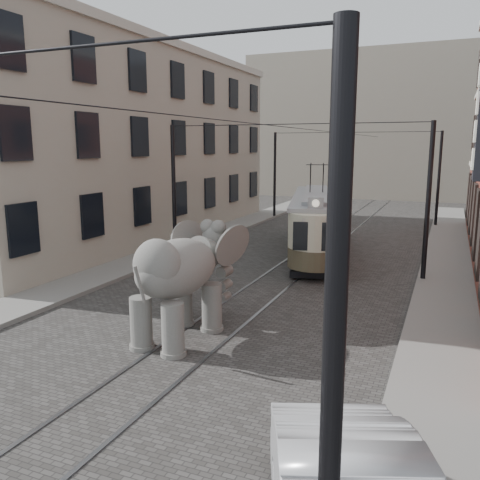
% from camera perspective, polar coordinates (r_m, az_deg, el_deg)
% --- Properties ---
extents(ground, '(120.00, 120.00, 0.00)m').
position_cam_1_polar(ground, '(15.70, -0.64, -8.26)').
color(ground, '#413E3C').
extents(tram_rails, '(1.54, 80.00, 0.02)m').
position_cam_1_polar(tram_rails, '(15.69, -0.64, -8.22)').
color(tram_rails, slate).
rests_on(tram_rails, ground).
extents(sidewalk_right, '(2.00, 60.00, 0.15)m').
position_cam_1_polar(sidewalk_right, '(14.51, 22.04, -10.40)').
color(sidewalk_right, slate).
rests_on(sidewalk_right, ground).
extents(sidewalk_left, '(2.00, 60.00, 0.15)m').
position_cam_1_polar(sidewalk_left, '(19.11, -18.88, -5.12)').
color(sidewalk_left, slate).
rests_on(sidewalk_left, ground).
extents(stucco_building, '(7.00, 24.00, 10.00)m').
position_cam_1_polar(stucco_building, '(29.05, -12.96, 10.28)').
color(stucco_building, gray).
rests_on(stucco_building, ground).
extents(distant_block, '(28.00, 10.00, 14.00)m').
position_cam_1_polar(distant_block, '(53.96, 16.99, 12.33)').
color(distant_block, gray).
rests_on(distant_block, ground).
extents(catenary, '(11.00, 30.20, 6.00)m').
position_cam_1_polar(catenary, '(19.70, 4.64, 4.57)').
color(catenary, black).
rests_on(catenary, ground).
extents(tram, '(4.75, 10.94, 4.25)m').
position_cam_1_polar(tram, '(24.21, 8.66, 3.56)').
color(tram, beige).
rests_on(tram, ground).
extents(elephant, '(3.04, 5.10, 3.02)m').
position_cam_1_polar(elephant, '(13.29, -7.17, -5.08)').
color(elephant, '#5C5A55').
rests_on(elephant, ground).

